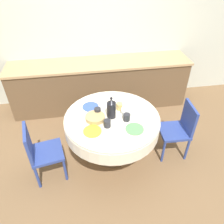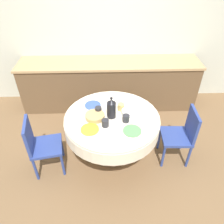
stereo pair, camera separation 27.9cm
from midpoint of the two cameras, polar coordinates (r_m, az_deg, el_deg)
name	(u,v)px [view 2 (the right image)]	position (r m, az deg, el deg)	size (l,w,h in m)	color
ground_plane	(112,156)	(3.37, 2.41, -11.52)	(12.00, 12.00, 0.00)	brown
wall_back	(109,33)	(4.11, 1.21, 19.96)	(7.00, 0.05, 2.60)	beige
kitchen_counter	(110,84)	(4.15, 1.29, 7.30)	(3.24, 0.64, 0.90)	brown
dining_table	(112,124)	(2.92, 2.74, -3.31)	(1.26, 1.26, 0.77)	brown
chair_left	(182,134)	(3.22, 20.20, -5.41)	(0.42, 0.42, 0.85)	#2D428E
chair_right	(40,144)	(2.99, -15.78, -8.18)	(0.47, 0.47, 0.85)	#2D428E
plate_near_left	(90,129)	(2.65, -2.83, -4.67)	(0.22, 0.22, 0.01)	yellow
cup_near_left	(105,123)	(2.67, 1.23, -3.02)	(0.09, 0.09, 0.10)	#28282D
plate_near_right	(132,131)	(2.65, 8.31, -5.01)	(0.22, 0.22, 0.01)	#5BA85B
cup_near_right	(126,118)	(2.76, 6.57, -1.77)	(0.09, 0.09, 0.10)	#28282D
plate_far_left	(93,105)	(3.03, -2.43, 1.70)	(0.22, 0.22, 0.01)	#3856AD
cup_far_left	(98,110)	(2.87, -0.81, 0.36)	(0.09, 0.09, 0.10)	#28282D
plate_far_right	(134,107)	(3.02, 8.45, 1.16)	(0.22, 0.22, 0.01)	white
cup_far_right	(121,107)	(2.94, 5.05, 1.26)	(0.09, 0.09, 0.10)	#DBB766
coffee_carafe	(111,108)	(2.76, 2.73, 0.83)	(0.12, 0.12, 0.30)	black
bread_basket	(95,116)	(2.80, -1.65, -1.22)	(0.25, 0.25, 0.06)	tan
fruit_bowl	(128,113)	(2.87, 7.11, -0.27)	(0.18, 0.18, 0.07)	silver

